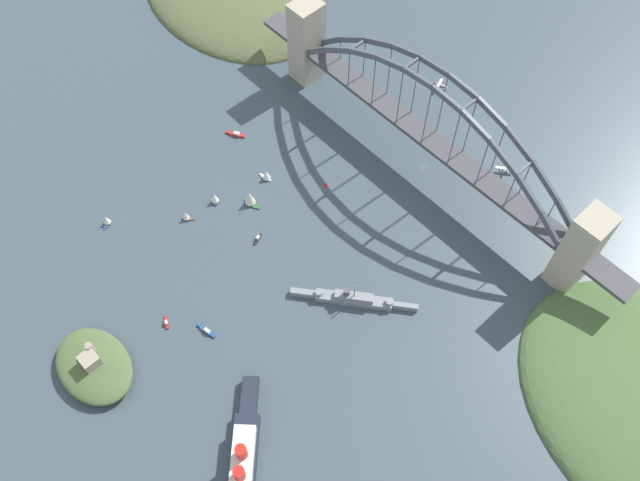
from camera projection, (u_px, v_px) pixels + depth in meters
The scene contains 17 objects.
ground_plane at pixel (423, 166), 388.90m from camera, with size 1400.00×1400.00×0.00m, color #3D4C56.
harbor_arch_bridge at pixel (430, 134), 364.92m from camera, with size 256.47×17.54×68.85m.
ocean_liner at pixel (242, 473), 296.36m from camera, with size 67.06×67.05×19.36m.
naval_cruiser at pixel (353, 299), 342.33m from camera, with size 51.83×42.19×16.97m.
fort_island_mid_harbor at pixel (94, 366), 322.47m from camera, with size 43.71×31.89×15.54m.
seaplane_taxiing_near_bridge at pixel (505, 168), 385.58m from camera, with size 9.76×9.22×4.74m.
seaplane_second_in_formation at pixel (440, 86), 417.88m from camera, with size 8.75×9.77×4.87m.
small_boat_0 at pixel (107, 220), 366.21m from camera, with size 5.25×6.64×6.69m.
small_boat_1 at pixel (250, 198), 371.28m from camera, with size 10.50×6.58×11.11m.
small_boat_2 at pixel (186, 216), 367.64m from camera, with size 5.98×5.43×6.92m.
small_boat_3 at pixel (258, 239), 362.94m from camera, with size 3.45×7.14×2.36m.
small_boat_4 at pixel (215, 198), 373.08m from camera, with size 6.98×6.30×7.93m.
small_boat_5 at pixel (207, 331), 335.61m from camera, with size 11.42×3.39×2.39m.
small_boat_6 at pixel (236, 134), 399.73m from camera, with size 10.97×7.18×2.54m.
small_boat_7 at pixel (266, 175), 381.20m from camera, with size 7.97×5.10×7.67m.
small_boat_8 at pixel (166, 322), 337.88m from camera, with size 6.87×4.26×2.47m.
channel_marker_buoy at pixel (326, 184), 380.84m from camera, with size 2.20×2.20×2.75m.
Camera 1 is at (-134.12, 204.53, 310.80)m, focal length 38.64 mm.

